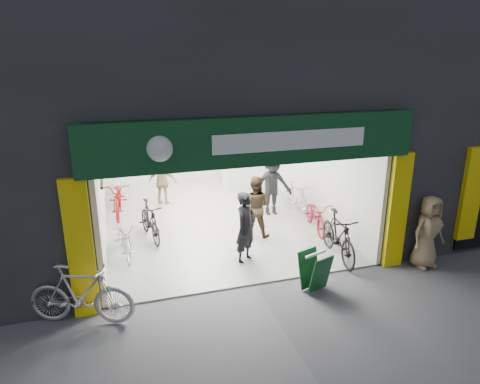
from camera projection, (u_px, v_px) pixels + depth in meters
name	position (u px, v px, depth m)	size (l,w,h in m)	color
ground	(254.00, 286.00, 8.83)	(60.00, 60.00, 0.00)	#56565B
building	(230.00, 63.00, 12.28)	(17.00, 10.27, 8.00)	#232326
bike_left_front	(124.00, 237.00, 10.08)	(0.59, 1.69, 0.89)	#BABBC0
bike_left_midfront	(150.00, 221.00, 10.88)	(0.47, 1.68, 1.01)	black
bike_left_midback	(118.00, 198.00, 12.56)	(0.70, 2.01, 1.05)	maroon
bike_left_back	(117.00, 183.00, 13.94)	(0.50, 1.76, 1.05)	silver
bike_right_front	(338.00, 236.00, 9.83)	(0.53, 1.86, 1.12)	black
bike_right_mid	(316.00, 215.00, 11.42)	(0.59, 1.68, 0.88)	maroon
bike_right_back	(296.00, 199.00, 12.58)	(0.47, 1.65, 0.99)	silver
parked_bike	(81.00, 294.00, 7.45)	(0.53, 1.89, 1.14)	silver
customer_a	(246.00, 228.00, 9.60)	(0.61, 0.40, 1.68)	black
customer_b	(255.00, 207.00, 10.95)	(0.80, 0.62, 1.64)	#3B2B1B
customer_c	(272.00, 185.00, 12.38)	(1.20, 0.69, 1.86)	black
customer_d	(163.00, 182.00, 13.28)	(0.89, 0.37, 1.52)	#9B8A5A
pedestrian_near	(428.00, 232.00, 9.40)	(0.81, 0.53, 1.66)	#917554
sandwich_board	(315.00, 270.00, 8.55)	(0.65, 0.66, 0.79)	#10421D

